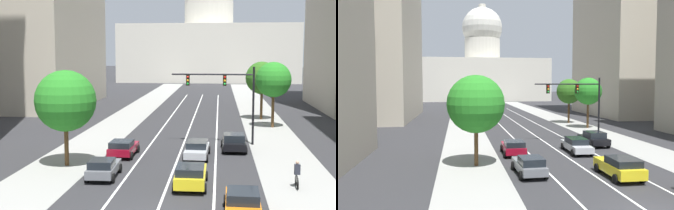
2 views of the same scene
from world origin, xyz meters
The scene contains 18 objects.
ground_plane centered at (0.00, 40.00, 0.00)m, with size 400.00×400.00×0.00m, color #2B2B2D.
sidewalk_left centered at (-8.51, 35.00, 0.01)m, with size 5.01×130.00×0.01m, color gray.
sidewalk_right centered at (8.51, 35.00, 0.01)m, with size 5.01×130.00×0.01m, color gray.
lane_stripe_left centered at (-3.00, 25.00, 0.01)m, with size 0.16×90.00×0.01m, color white.
lane_stripe_center centered at (0.00, 25.00, 0.01)m, with size 0.16×90.00×0.01m, color white.
lane_stripe_right centered at (3.00, 25.00, 0.01)m, with size 0.16×90.00×0.01m, color white.
capitol_building centered at (0.00, 115.18, 11.68)m, with size 48.46×25.17×36.89m.
car_crimson centered at (-4.51, 14.62, 0.73)m, with size 2.13×4.10×1.37m.
car_gray centered at (-4.50, 7.84, 0.72)m, with size 2.05×4.10×1.40m.
car_black centered at (4.51, 17.79, 0.78)m, with size 2.19×4.18×1.50m.
car_orange centered at (4.50, 1.23, 0.76)m, with size 2.07×4.18×1.47m.
car_yellow centered at (1.50, 6.30, 0.79)m, with size 2.07×4.33×1.49m.
car_silver centered at (1.50, 14.74, 0.74)m, with size 2.07×4.77×1.39m.
traffic_signal_mast centered at (4.02, 20.70, 4.98)m, with size 7.55×0.39×7.12m.
cyclist centered at (8.15, 6.90, 0.85)m, with size 0.37×1.70×1.72m.
street_tree_mid_right centered at (9.19, 31.06, 5.35)m, with size 3.93×3.93×7.33m.
street_tree_mid_left centered at (-8.08, 11.08, 4.88)m, with size 4.57×4.57×7.17m.
street_tree_near_right centered at (8.47, 37.35, 5.18)m, with size 4.05×4.05×7.23m.
Camera 1 is at (3.24, -23.38, 8.60)m, focal length 51.64 mm.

